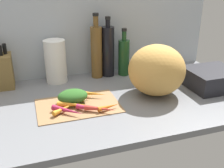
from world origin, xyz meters
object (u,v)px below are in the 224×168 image
carrot_3 (100,109)px  carrot_5 (68,111)px  knife_block (2,71)px  bottle_1 (108,51)px  carrot_6 (77,97)px  winter_squash (157,70)px  bottle_0 (96,51)px  paper_towel_roll (56,61)px  carrot_2 (64,109)px  bottle_2 (124,57)px  carrot_4 (88,108)px  dish_rack (212,78)px  carrot_7 (109,107)px  cutting_board (78,105)px  carrot_0 (88,93)px  carrot_1 (73,105)px

carrot_3 → carrot_5: 14.39cm
knife_block → bottle_1: size_ratio=0.67×
carrot_6 → winter_squash: size_ratio=0.46×
carrot_5 → bottle_0: bearing=59.1°
carrot_3 → paper_towel_roll: size_ratio=0.59×
knife_block → bottle_0: 52.56cm
carrot_2 → bottle_2: bottle_2 is taller
carrot_4 → dish_rack: 70.93cm
bottle_0 → dish_rack: bearing=-31.8°
bottle_1 → carrot_5: bearing=-127.5°
carrot_7 → knife_block: bearing=136.1°
carrot_4 → bottle_0: bottle_0 is taller
cutting_board → carrot_0: carrot_0 is taller
paper_towel_roll → bottle_1: bearing=0.3°
dish_rack → carrot_3: bearing=-172.0°
carrot_3 → paper_towel_roll: paper_towel_roll is taller
paper_towel_roll → winter_squash: bearing=-35.2°
carrot_4 → carrot_5: size_ratio=0.70×
bottle_0 → bottle_1: size_ratio=1.06×
cutting_board → carrot_5: size_ratio=2.45×
bottle_0 → paper_towel_roll: bearing=179.6°
carrot_2 → carrot_3: bearing=-19.6°
carrot_5 → carrot_7: carrot_5 is taller
carrot_1 → carrot_7: bearing=-23.5°
carrot_1 → carrot_3: 13.15cm
bottle_0 → dish_rack: size_ratio=1.41×
carrot_3 → paper_towel_roll: bearing=107.1°
carrot_3 → carrot_6: (-7.54, 15.05, 0.23)cm
carrot_6 → dish_rack: size_ratio=0.50×
carrot_3 → bottle_0: 46.82cm
carrot_1 → carrot_3: carrot_1 is taller
carrot_1 → bottle_0: (21.11, 36.03, 13.71)cm
carrot_1 → bottle_0: bottle_0 is taller
carrot_2 → bottle_2: (42.25, 36.88, 9.37)cm
carrot_5 → carrot_2: bearing=115.6°
carrot_0 → knife_block: 49.89cm
carrot_1 → bottle_0: bearing=59.6°
carrot_1 → carrot_7: 16.29cm
bottle_0 → bottle_2: (16.56, -1.17, -4.56)cm
knife_block → bottle_1: 59.53cm
dish_rack → carrot_2: bearing=-177.3°
carrot_5 → dish_rack: (79.66, 6.43, 2.86)cm
paper_towel_roll → bottle_1: size_ratio=0.69×
carrot_5 → bottle_2: bottle_2 is taller
bottle_1 → carrot_2: bearing=-130.5°
carrot_5 → bottle_2: 57.69cm
paper_towel_roll → dish_rack: 86.45cm
carrot_1 → carrot_5: size_ratio=0.94×
carrot_5 → carrot_4: bearing=-0.8°
carrot_1 → carrot_0: bearing=44.7°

